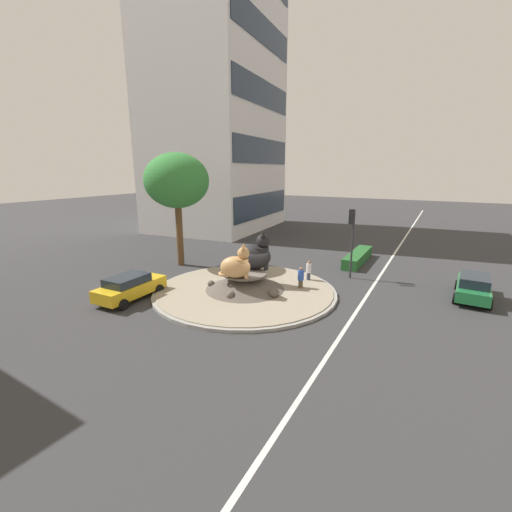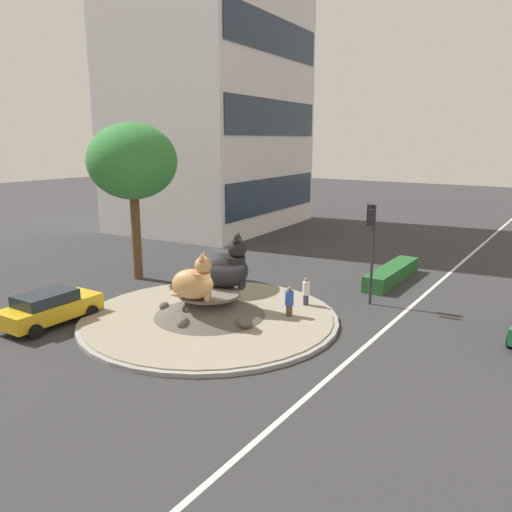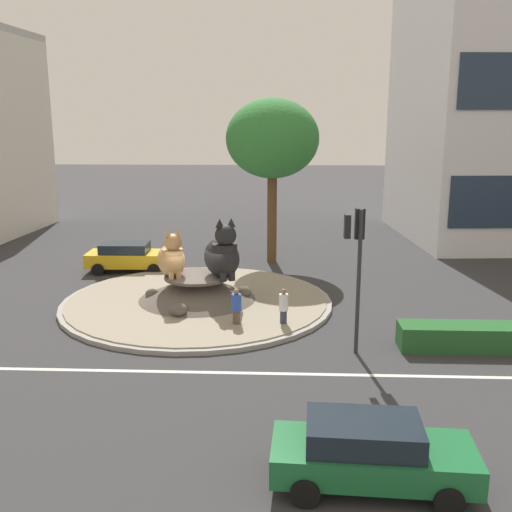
# 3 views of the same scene
# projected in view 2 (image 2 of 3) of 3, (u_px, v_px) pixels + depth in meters

# --- Properties ---
(ground_plane) EXTENTS (160.00, 160.00, 0.00)m
(ground_plane) POSITION_uv_depth(u_px,v_px,m) (210.00, 320.00, 23.37)
(ground_plane) COLOR #333335
(lane_centreline) EXTENTS (112.00, 0.20, 0.01)m
(lane_centreline) POSITION_uv_depth(u_px,v_px,m) (354.00, 356.00, 19.46)
(lane_centreline) COLOR silver
(lane_centreline) RESTS_ON ground
(roundabout_island) EXTENTS (11.86, 11.86, 1.31)m
(roundabout_island) POSITION_uv_depth(u_px,v_px,m) (210.00, 311.00, 23.27)
(roundabout_island) COLOR gray
(roundabout_island) RESTS_ON ground
(cat_statue_calico) EXTENTS (1.80, 2.39, 2.15)m
(cat_statue_calico) POSITION_uv_depth(u_px,v_px,m) (195.00, 282.00, 21.99)
(cat_statue_calico) COLOR tan
(cat_statue_calico) RESTS_ON roundabout_island
(cat_statue_black) EXTENTS (2.22, 2.93, 2.65)m
(cat_statue_black) POSITION_uv_depth(u_px,v_px,m) (227.00, 268.00, 23.71)
(cat_statue_black) COLOR black
(cat_statue_black) RESTS_ON roundabout_island
(traffic_light_mast) EXTENTS (0.71, 0.56, 5.08)m
(traffic_light_mast) POSITION_uv_depth(u_px,v_px,m) (371.00, 232.00, 24.73)
(traffic_light_mast) COLOR #2D2D33
(traffic_light_mast) RESTS_ON ground
(office_tower) EXTENTS (18.07, 14.36, 33.30)m
(office_tower) POSITION_uv_depth(u_px,v_px,m) (211.00, 42.00, 45.28)
(office_tower) COLOR silver
(office_tower) RESTS_ON ground
(clipped_hedge_strip) EXTENTS (6.31, 1.20, 0.90)m
(clipped_hedge_strip) POSITION_uv_depth(u_px,v_px,m) (392.00, 274.00, 29.59)
(clipped_hedge_strip) COLOR #235B28
(clipped_hedge_strip) RESTS_ON ground
(broadleaf_tree_behind_island) EXTENTS (5.12, 5.12, 9.12)m
(broadleaf_tree_behind_island) POSITION_uv_depth(u_px,v_px,m) (132.00, 162.00, 28.75)
(broadleaf_tree_behind_island) COLOR brown
(broadleaf_tree_behind_island) RESTS_ON ground
(pedestrian_white_shirt) EXTENTS (0.35, 0.35, 1.63)m
(pedestrian_white_shirt) POSITION_uv_depth(u_px,v_px,m) (306.00, 293.00, 24.61)
(pedestrian_white_shirt) COLOR #33384C
(pedestrian_white_shirt) RESTS_ON ground
(pedestrian_blue_shirt) EXTENTS (0.39, 0.39, 1.63)m
(pedestrian_blue_shirt) POSITION_uv_depth(u_px,v_px,m) (289.00, 303.00, 23.08)
(pedestrian_blue_shirt) COLOR brown
(pedestrian_blue_shirt) RESTS_ON ground
(sedan_on_far_lane) EXTENTS (4.47, 2.14, 1.55)m
(sedan_on_far_lane) POSITION_uv_depth(u_px,v_px,m) (50.00, 307.00, 22.60)
(sedan_on_far_lane) COLOR gold
(sedan_on_far_lane) RESTS_ON ground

